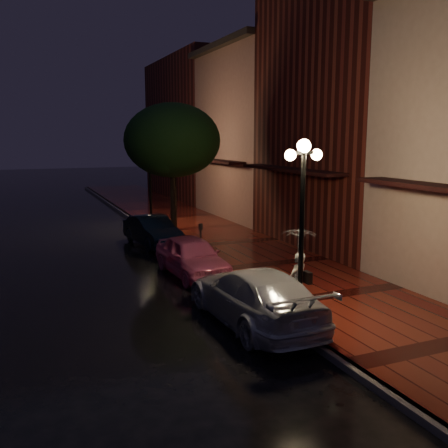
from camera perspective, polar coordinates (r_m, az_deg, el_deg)
name	(u,v)px	position (r m, az deg, el deg)	size (l,w,h in m)	color
ground	(211,275)	(16.61, -1.53, -5.80)	(120.00, 120.00, 0.00)	black
sidewalk	(271,266)	(17.50, 5.37, -4.76)	(4.50, 60.00, 0.15)	#4E110E
curb	(211,272)	(16.59, -1.53, -5.55)	(0.25, 60.00, 0.15)	#595451
storefront_mid	(354,112)	(21.22, 14.61, 12.33)	(5.00, 8.00, 11.00)	#511914
storefront_far	(262,137)	(27.99, 4.41, 9.92)	(5.00, 8.00, 9.00)	#8C5951
storefront_extra	(200,130)	(37.17, -2.78, 10.72)	(5.00, 12.00, 10.00)	#511914
streetlamp_near	(302,219)	(11.81, 8.90, 0.52)	(0.96, 0.36, 4.31)	black
streetlamp_far	(150,176)	(24.74, -8.45, 5.44)	(0.96, 0.36, 4.31)	black
street_tree	(173,143)	(21.84, -5.88, 9.22)	(4.16, 4.16, 5.80)	black
pink_car	(192,256)	(16.36, -3.67, -3.70)	(1.54, 3.82, 1.30)	#E35D89
navy_car	(152,231)	(21.06, -8.18, -0.77)	(1.32, 3.79, 1.25)	black
silver_car	(254,296)	(12.28, 3.47, -8.21)	(1.93, 4.74, 1.37)	#B7B8C0
woman_with_umbrella	(298,257)	(12.58, 8.51, -3.75)	(0.88, 0.90, 2.13)	white
parking_meter	(201,238)	(17.66, -2.68, -1.64)	(0.14, 0.11, 1.34)	black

